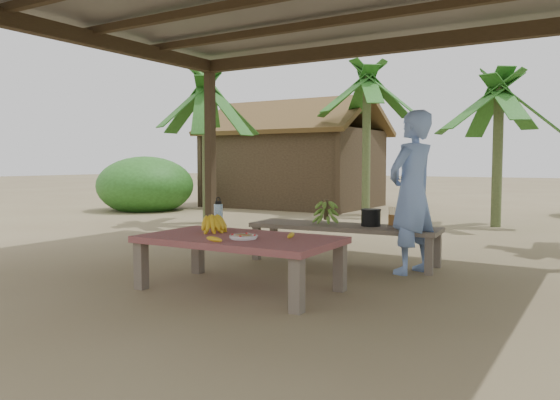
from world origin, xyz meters
The scene contains 16 objects.
ground centered at (0.00, 0.00, 0.00)m, with size 80.00×80.00×0.00m, color brown.
work_table centered at (-0.13, -0.61, 0.43)m, with size 1.83×1.05×0.50m.
bench centered at (0.12, 1.11, 0.39)m, with size 2.24×0.79×0.45m.
ripe_banana_bunch centered at (-0.55, -0.50, 0.59)m, with size 0.31×0.27×0.19m, color yellow, non-canonical shape.
plate centered at (-0.01, -0.72, 0.52)m, with size 0.25×0.25×0.04m.
loose_banana_front centered at (-0.12, -0.99, 0.52)m, with size 0.04×0.15×0.04m, color yellow.
loose_banana_side centered at (0.31, -0.43, 0.52)m, with size 0.04×0.15×0.04m, color yellow.
water_flask centered at (-0.63, -0.29, 0.64)m, with size 0.09×0.09×0.33m.
green_banana_stalk centered at (-0.10, 1.09, 0.60)m, with size 0.27×0.27×0.30m, color #598C2D, non-canonical shape.
cooking_pot centered at (0.43, 1.19, 0.54)m, with size 0.22×0.22×0.19m, color black.
skewer_rack centered at (0.74, 1.12, 0.57)m, with size 0.18×0.08×0.24m, color #A57F47, non-canonical shape.
woman centered at (0.97, 0.97, 0.86)m, with size 0.63×0.41×1.72m, color #7190D5.
hut centered at (-4.50, 8.00, 1.10)m, with size 4.40×3.43×2.85m.
banana_plant_n centered at (0.97, 5.84, 2.24)m, with size 1.80×1.80×2.72m.
banana_plant_nw centered at (-1.83, 6.47, 2.73)m, with size 1.80×1.80×3.22m.
banana_plant_w centered at (-3.82, 3.47, 2.30)m, with size 1.80×1.80×2.78m.
Camera 1 is at (2.78, -4.65, 1.18)m, focal length 35.00 mm.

